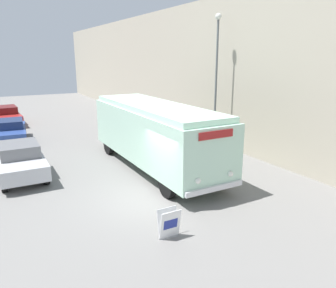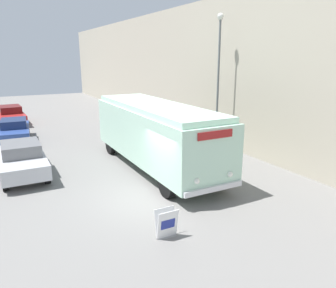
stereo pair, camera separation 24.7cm
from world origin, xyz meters
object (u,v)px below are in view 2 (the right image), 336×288
(parked_car_near, at_px, (22,159))
(parked_car_far, at_px, (11,115))
(vintage_bus, at_px, (156,132))
(parked_car_mid, at_px, (14,130))
(sign_board, at_px, (167,224))
(streetlamp, at_px, (219,66))

(parked_car_near, relative_size, parked_car_far, 0.94)
(vintage_bus, xyz_separation_m, parked_car_mid, (-5.78, 9.06, -1.07))
(sign_board, height_order, parked_car_near, parked_car_near)
(parked_car_mid, bearing_deg, streetlamp, -31.82)
(vintage_bus, distance_m, sign_board, 6.68)
(parked_car_far, bearing_deg, sign_board, -84.72)
(vintage_bus, relative_size, parked_car_mid, 2.12)
(sign_board, relative_size, parked_car_near, 0.20)
(sign_board, bearing_deg, parked_car_far, 98.05)
(sign_board, xyz_separation_m, streetlamp, (7.14, 7.24, 4.39))
(vintage_bus, relative_size, parked_car_far, 2.01)
(vintage_bus, bearing_deg, streetlamp, 15.20)
(streetlamp, bearing_deg, parked_car_far, 125.59)
(vintage_bus, bearing_deg, sign_board, -113.29)
(sign_board, xyz_separation_m, parked_car_mid, (-3.20, 15.07, 0.31))
(parked_car_mid, bearing_deg, sign_board, -72.72)
(streetlamp, height_order, parked_car_near, streetlamp)
(parked_car_mid, bearing_deg, parked_car_far, 93.85)
(sign_board, bearing_deg, parked_car_mid, 101.99)
(sign_board, relative_size, parked_car_mid, 0.20)
(parked_car_near, bearing_deg, parked_car_far, 89.20)
(sign_board, xyz_separation_m, parked_car_far, (-3.04, 21.47, 0.31))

